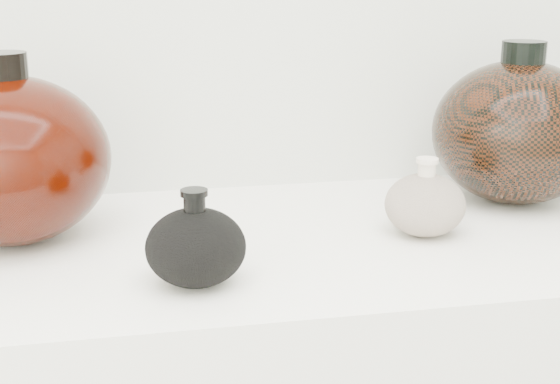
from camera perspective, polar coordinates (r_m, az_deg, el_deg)
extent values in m
cube|color=white|center=(1.03, -1.32, -4.18)|extent=(1.20, 0.50, 0.03)
ellipsoid|color=black|center=(0.87, -6.18, -4.05)|extent=(0.14, 0.14, 0.09)
cylinder|color=black|center=(0.86, -6.28, -0.88)|extent=(0.03, 0.03, 0.03)
cylinder|color=black|center=(0.85, -6.31, -0.04)|extent=(0.04, 0.04, 0.01)
ellipsoid|color=beige|center=(1.04, 10.55, -0.93)|extent=(0.11, 0.11, 0.08)
cylinder|color=beige|center=(1.03, 10.69, 1.60)|extent=(0.03, 0.03, 0.03)
cylinder|color=beige|center=(1.03, 10.73, 2.28)|extent=(0.03, 0.03, 0.01)
ellipsoid|color=black|center=(1.05, -19.13, 2.22)|extent=(0.28, 0.28, 0.21)
cylinder|color=black|center=(1.03, -19.73, 8.47)|extent=(0.07, 0.07, 0.04)
ellipsoid|color=black|center=(1.21, 16.93, 4.20)|extent=(0.31, 0.31, 0.21)
cylinder|color=black|center=(1.20, 17.39, 9.55)|extent=(0.08, 0.08, 0.04)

